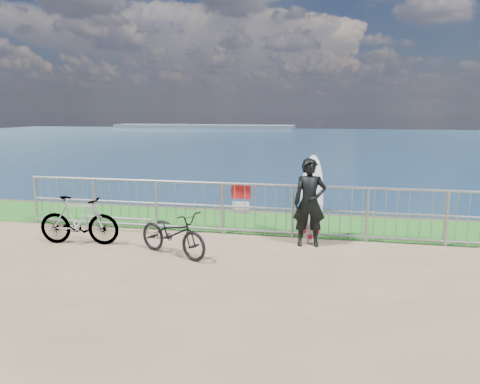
% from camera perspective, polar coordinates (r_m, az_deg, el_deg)
% --- Properties ---
extents(grass_strip, '(120.00, 120.00, 0.00)m').
position_cam_1_polar(grass_strip, '(11.08, 1.76, -3.71)').
color(grass_strip, '#1D641B').
rests_on(grass_strip, ground).
extents(seascape, '(260.00, 260.00, 5.00)m').
position_cam_1_polar(seascape, '(162.08, -4.40, 7.74)').
color(seascape, brown).
rests_on(seascape, ground).
extents(railing, '(10.06, 0.10, 1.13)m').
position_cam_1_polar(railing, '(9.90, 0.74, -2.01)').
color(railing, '#919399').
rests_on(railing, ground).
extents(surfer, '(0.69, 0.51, 1.72)m').
position_cam_1_polar(surfer, '(9.17, 8.49, -1.28)').
color(surfer, black).
rests_on(surfer, ground).
extents(surfboard, '(0.46, 0.42, 1.76)m').
position_cam_1_polar(surfboard, '(9.52, 8.73, -1.20)').
color(surfboard, white).
rests_on(surfboard, ground).
extents(bicycle_near, '(1.69, 1.20, 0.84)m').
position_cam_1_polar(bicycle_near, '(8.64, -8.19, -4.99)').
color(bicycle_near, black).
rests_on(bicycle_near, ground).
extents(bicycle_far, '(1.65, 0.62, 0.97)m').
position_cam_1_polar(bicycle_far, '(9.78, -19.04, -3.29)').
color(bicycle_far, black).
rests_on(bicycle_far, ground).
extents(bike_rack, '(1.62, 0.05, 0.34)m').
position_cam_1_polar(bike_rack, '(10.53, -14.79, -3.28)').
color(bike_rack, '#919399').
rests_on(bike_rack, ground).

